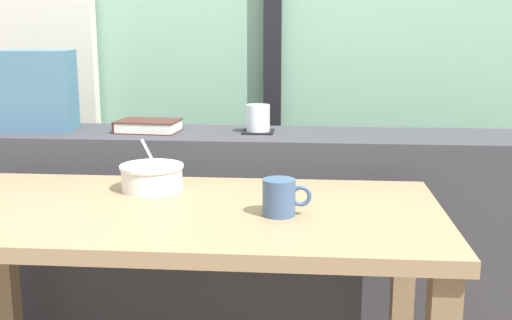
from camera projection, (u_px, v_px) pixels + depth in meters
name	position (u px, v px, depth m)	size (l,w,h in m)	color
dark_console_ledge	(220.00, 251.00, 2.12)	(2.80, 0.32, 0.81)	#38383D
breakfast_table	(179.00, 251.00, 1.54)	(1.27, 0.62, 0.72)	#826849
coaster_square	(258.00, 132.00, 2.04)	(0.10, 0.10, 0.01)	black
juice_glass	(258.00, 119.00, 2.03)	(0.08, 0.08, 0.09)	white
closed_book	(148.00, 126.00, 2.05)	(0.21, 0.15, 0.04)	#47231E
throw_pillow	(24.00, 91.00, 2.06)	(0.32, 0.14, 0.26)	#426B84
soup_bowl	(152.00, 177.00, 1.67)	(0.17, 0.17, 0.14)	silver
ceramic_mug	(280.00, 197.00, 1.44)	(0.11, 0.08, 0.08)	#3D567A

